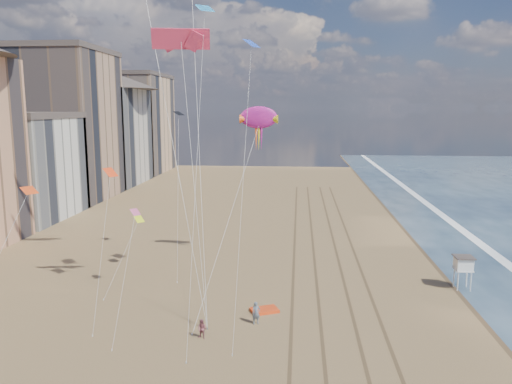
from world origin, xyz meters
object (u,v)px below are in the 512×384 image
(grounded_kite, at_px, (264,310))
(kite_flyer_b, at_px, (202,329))
(show_kite, at_px, (259,118))
(lifeguard_stand, at_px, (463,264))
(kite_flyer_a, at_px, (256,313))

(grounded_kite, relative_size, kite_flyer_b, 1.51)
(grounded_kite, height_order, show_kite, show_kite)
(grounded_kite, bearing_deg, lifeguard_stand, -2.81)
(show_kite, distance_m, kite_flyer_b, 25.10)
(grounded_kite, xyz_separation_m, kite_flyer_a, (-0.51, -2.54, 0.81))
(grounded_kite, relative_size, show_kite, 0.09)
(lifeguard_stand, xyz_separation_m, show_kite, (-20.66, 6.46, 14.01))
(grounded_kite, distance_m, show_kite, 21.47)
(grounded_kite, height_order, kite_flyer_b, kite_flyer_b)
(grounded_kite, bearing_deg, kite_flyer_a, -125.17)
(lifeguard_stand, bearing_deg, kite_flyer_b, -151.30)
(grounded_kite, xyz_separation_m, show_kite, (-1.63, 13.73, 16.43))
(show_kite, xyz_separation_m, kite_flyer_a, (1.12, -16.28, -15.62))
(kite_flyer_a, distance_m, kite_flyer_b, 4.97)
(lifeguard_stand, xyz_separation_m, kite_flyer_b, (-23.48, -12.85, -1.78))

